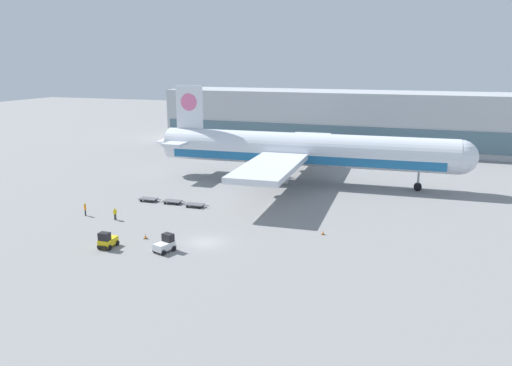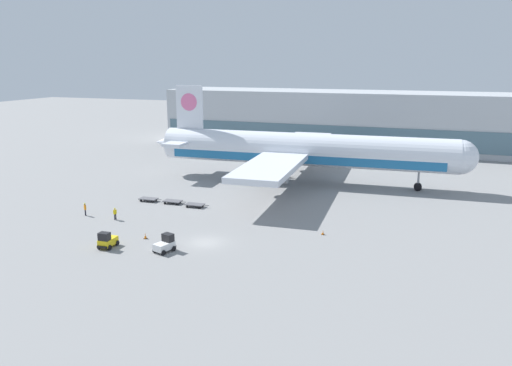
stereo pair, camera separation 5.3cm
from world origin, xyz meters
The scene contains 12 objects.
ground_plane centered at (0.00, 0.00, 0.00)m, with size 400.00×400.00×0.00m, color gray.
terminal_building centered at (1.62, 76.57, 6.99)m, with size 90.00×18.20×14.00m.
airplane_main centered at (2.51, 33.79, 5.84)m, with size 58.10×48.37×17.00m.
baggage_tug_foreground centered at (-10.12, -5.43, 0.88)m, with size 1.74×2.52×2.00m.
baggage_tug_mid centered at (-3.11, -4.16, 0.88)m, with size 2.21×2.74×2.00m.
baggage_dolly_lead centered at (-16.30, 13.62, 0.39)m, with size 3.73×1.61×0.48m.
baggage_dolly_second centered at (-12.11, 13.72, 0.39)m, with size 3.73×1.61×0.48m.
baggage_dolly_third centered at (-8.03, 13.20, 0.39)m, with size 3.73×1.61×0.48m.
ground_crew_near centered at (-15.57, 3.86, 1.00)m, with size 0.31×0.55×1.71m.
ground_crew_far centered at (-20.70, 4.06, 1.10)m, with size 0.48×0.39×1.85m.
traffic_cone_near centered at (12.72, 7.60, 0.29)m, with size 0.40×0.40×0.59m.
traffic_cone_far centered at (-7.57, -1.29, 0.37)m, with size 0.40×0.40×0.75m.
Camera 1 is at (24.95, -51.36, 21.22)m, focal length 35.00 mm.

